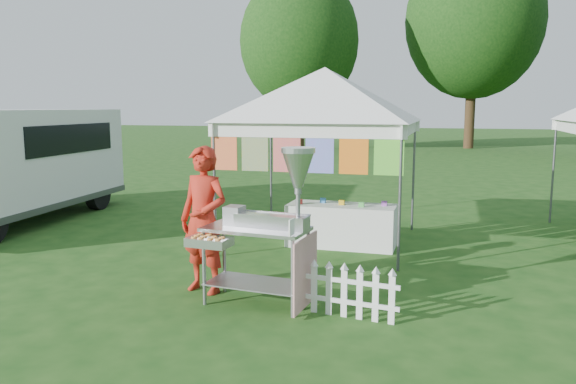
% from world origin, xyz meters
% --- Properties ---
extents(ground, '(120.00, 120.00, 0.00)m').
position_xyz_m(ground, '(0.00, 0.00, 0.00)').
color(ground, '#194413').
rests_on(ground, ground).
extents(canopy_main, '(4.24, 4.24, 3.45)m').
position_xyz_m(canopy_main, '(0.00, 3.49, 2.99)').
color(canopy_main, '#59595E').
rests_on(canopy_main, ground).
extents(tree_left, '(6.40, 6.40, 9.53)m').
position_xyz_m(tree_left, '(-6.00, 24.00, 5.83)').
color(tree_left, '#342013').
rests_on(tree_left, ground).
extents(tree_mid, '(7.60, 7.60, 11.52)m').
position_xyz_m(tree_mid, '(3.00, 28.00, 7.14)').
color(tree_mid, '#342013').
rests_on(tree_mid, ground).
extents(donut_cart, '(1.42, 0.88, 1.89)m').
position_xyz_m(donut_cart, '(0.12, 0.19, 1.11)').
color(donut_cart, gray).
rests_on(donut_cart, ground).
extents(vendor, '(0.76, 0.59, 1.86)m').
position_xyz_m(vendor, '(-0.87, 0.47, 0.93)').
color(vendor, '#B22315').
rests_on(vendor, ground).
extents(cargo_van, '(2.59, 5.64, 2.28)m').
position_xyz_m(cargo_van, '(-6.52, 3.47, 1.23)').
color(cargo_van, white).
rests_on(cargo_van, ground).
extents(picket_fence, '(1.25, 0.19, 0.56)m').
position_xyz_m(picket_fence, '(1.01, 0.08, 0.29)').
color(picket_fence, white).
rests_on(picket_fence, ground).
extents(display_table, '(1.80, 0.70, 0.71)m').
position_xyz_m(display_table, '(0.36, 3.29, 0.36)').
color(display_table, white).
rests_on(display_table, ground).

